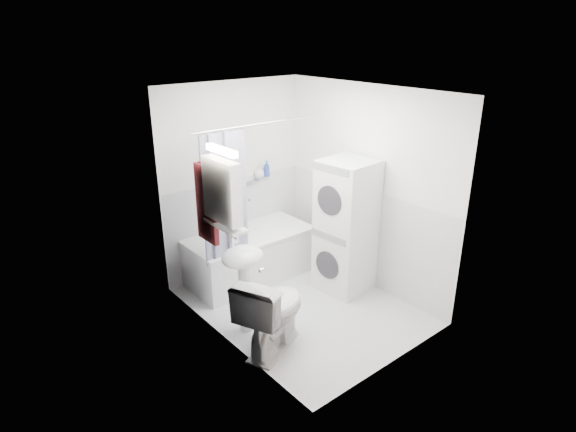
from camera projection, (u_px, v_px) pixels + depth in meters
floor at (301, 305)px, 5.50m from camera, size 2.60×2.60×0.00m
room_walls at (303, 181)px, 4.96m from camera, size 2.60×2.60×2.60m
wainscot at (285, 250)px, 5.49m from camera, size 1.98×2.58×2.58m
door at (261, 270)px, 4.18m from camera, size 0.05×2.00×2.00m
bathtub at (250, 253)px, 6.01m from camera, size 1.57×0.74×0.60m
tub_spout at (247, 199)px, 6.15m from camera, size 0.04×0.12×0.04m
curtain_rod at (263, 123)px, 5.18m from camera, size 1.75×0.02×0.02m
shower_curtain at (227, 199)px, 5.16m from camera, size 0.55×0.02×1.45m
sink at (243, 270)px, 4.81m from camera, size 0.44×0.37×1.04m
medicine_cabinet at (222, 189)px, 4.46m from camera, size 0.13×0.50×0.71m
shelf at (225, 225)px, 4.61m from camera, size 0.18×0.54×0.02m
shower_caddy at (250, 181)px, 6.09m from camera, size 0.22×0.06×0.02m
towel at (207, 202)px, 4.69m from camera, size 0.07×0.33×0.80m
washer_dryer at (346, 227)px, 5.61m from camera, size 0.61×0.61×1.59m
toilet at (272, 312)px, 4.64m from camera, size 0.96×0.77×0.82m
soap_pump at (234, 239)px, 4.91m from camera, size 0.08×0.17×0.08m
shelf_bottle at (234, 225)px, 4.48m from camera, size 0.07×0.18×0.07m
shelf_cup at (218, 215)px, 4.67m from camera, size 0.10×0.09×0.10m
shampoo_a at (259, 173)px, 6.15m from camera, size 0.13×0.17×0.13m
shampoo_b at (267, 173)px, 6.23m from camera, size 0.08×0.21×0.08m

